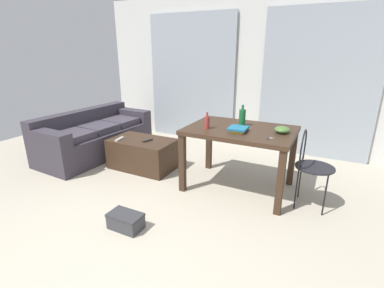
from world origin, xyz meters
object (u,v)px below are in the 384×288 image
(wire_chair, at_px, (309,160))
(shoebox, at_px, (126,221))
(craft_table, at_px, (240,137))
(couch, at_px, (95,137))
(coffee_table, at_px, (143,154))
(tv_remote_primary, at_px, (119,139))
(bowl, at_px, (282,130))
(scissors, at_px, (269,139))
(tv_remote_secondary, at_px, (147,140))
(book_stack, at_px, (238,129))
(bottle_far, at_px, (207,122))
(bottle_near, at_px, (242,117))

(wire_chair, height_order, shoebox, wire_chair)
(wire_chair, bearing_deg, craft_table, 175.59)
(couch, height_order, coffee_table, couch)
(craft_table, relative_size, shoebox, 3.74)
(wire_chair, relative_size, tv_remote_primary, 4.59)
(bowl, relative_size, tv_remote_primary, 0.89)
(coffee_table, bearing_deg, scissors, -6.85)
(craft_table, xyz_separation_m, shoebox, (-0.68, -1.32, -0.58))
(scissors, relative_size, tv_remote_secondary, 0.62)
(wire_chair, height_order, bowl, wire_chair)
(book_stack, xyz_separation_m, shoebox, (-0.70, -1.19, -0.71))
(wire_chair, relative_size, shoebox, 2.59)
(bottle_far, bearing_deg, bowl, 15.10)
(book_stack, xyz_separation_m, scissors, (0.38, -0.13, -0.02))
(bottle_far, bearing_deg, wire_chair, 6.62)
(bowl, distance_m, scissors, 0.30)
(craft_table, bearing_deg, bowl, 3.31)
(book_stack, height_order, shoebox, book_stack)
(craft_table, distance_m, bowl, 0.49)
(scissors, distance_m, shoebox, 1.66)
(bottle_far, bearing_deg, shoebox, -106.63)
(bottle_far, height_order, scissors, bottle_far)
(bottle_far, height_order, shoebox, bottle_far)
(shoebox, bearing_deg, coffee_table, 119.97)
(couch, bearing_deg, wire_chair, -2.27)
(craft_table, height_order, bowl, bowl)
(couch, xyz_separation_m, tv_remote_secondary, (1.15, -0.12, 0.14))
(book_stack, height_order, tv_remote_primary, book_stack)
(couch, distance_m, wire_chair, 3.26)
(tv_remote_secondary, relative_size, shoebox, 0.46)
(couch, xyz_separation_m, wire_chair, (3.25, -0.13, 0.24))
(couch, distance_m, tv_remote_primary, 0.81)
(coffee_table, bearing_deg, tv_remote_primary, -152.03)
(wire_chair, distance_m, bottle_near, 0.90)
(couch, bearing_deg, tv_remote_secondary, -6.18)
(bottle_far, xyz_separation_m, book_stack, (0.36, 0.06, -0.05))
(bottle_near, relative_size, bottle_far, 1.31)
(coffee_table, relative_size, scissors, 9.52)
(bottle_far, height_order, book_stack, bottle_far)
(craft_table, distance_m, shoebox, 1.60)
(tv_remote_primary, height_order, shoebox, tv_remote_primary)
(scissors, distance_m, tv_remote_primary, 2.13)
(tv_remote_primary, xyz_separation_m, tv_remote_secondary, (0.39, 0.13, -0.00))
(craft_table, bearing_deg, tv_remote_primary, -173.66)
(tv_remote_secondary, bearing_deg, tv_remote_primary, -143.64)
(bottle_far, xyz_separation_m, bowl, (0.81, 0.22, -0.04))
(tv_remote_primary, bearing_deg, tv_remote_secondary, 9.95)
(coffee_table, xyz_separation_m, tv_remote_primary, (-0.28, -0.15, 0.22))
(craft_table, xyz_separation_m, tv_remote_primary, (-1.71, -0.19, -0.22))
(wire_chair, distance_m, scissors, 0.50)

